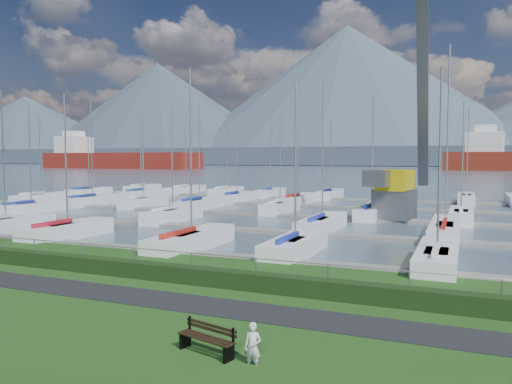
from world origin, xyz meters
The scene contains 12 objects.
path centered at (0.00, -3.00, 0.01)m, with size 160.00×2.00×0.04m, color black.
water centered at (0.00, 260.00, -0.40)m, with size 800.00×540.00×0.20m, color #475968.
hedge centered at (0.00, -0.40, 0.35)m, with size 80.00×0.70×0.70m, color black.
fence centered at (0.00, 0.00, 1.20)m, with size 0.04×0.04×80.00m, color gray.
foothill centered at (0.00, 330.00, 6.00)m, with size 900.00×80.00×12.00m, color #3B4756.
mountains centered at (7.35, 404.62, 46.68)m, with size 1190.00×360.00×115.00m.
docks centered at (0.00, 26.00, -0.22)m, with size 90.00×41.60×0.25m.
bench_right centered at (6.44, -6.84, 0.42)m, with size 1.85×0.87×0.85m.
person centered at (7.85, -7.04, 0.62)m, with size 0.46×0.30×1.25m, color silver.
crane centered at (7.59, 27.94, 5.33)m, with size 4.77×13.36×22.35m.
cargo_ship_west centered at (-150.72, 185.59, 3.66)m, with size 88.82×24.08×21.50m.
sailboat_fleet centered at (-1.82, 28.79, 5.46)m, with size 75.93×50.29×13.69m.
Camera 1 is at (12.71, -18.46, 5.31)m, focal length 35.00 mm.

